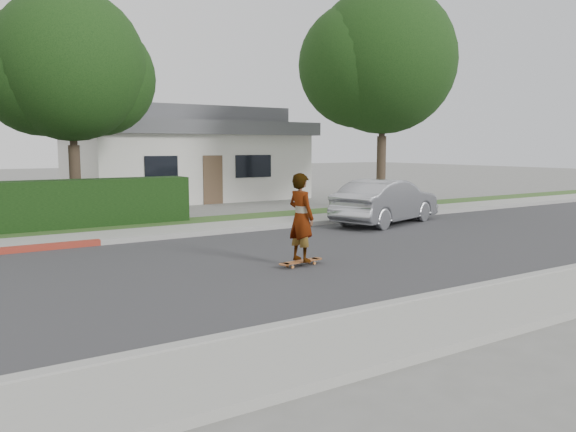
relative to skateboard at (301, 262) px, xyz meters
name	(u,v)px	position (x,y,z in m)	size (l,w,h in m)	color
ground	(101,284)	(-3.89, 0.69, -0.10)	(120.00, 120.00, 0.00)	slate
road	(101,284)	(-3.89, 0.69, -0.09)	(60.00, 8.00, 0.01)	#2D2D30
curb_near	(190,348)	(-3.89, -3.41, -0.02)	(60.00, 0.20, 0.15)	#9E9E99
sidewalk_near	(223,375)	(-3.89, -4.31, -0.04)	(60.00, 1.60, 0.12)	gray
curb_far	(58,246)	(-3.89, 4.79, -0.02)	(60.00, 0.20, 0.15)	#9E9E99
sidewalk_far	(51,242)	(-3.89, 5.69, -0.04)	(60.00, 1.60, 0.12)	gray
planting_strip	(40,234)	(-3.89, 7.29, -0.05)	(60.00, 1.60, 0.10)	#2D4C1E
tree_center	(69,70)	(-2.40, 9.88, 4.81)	(5.66, 4.84, 7.44)	#33261C
tree_right	(380,65)	(8.60, 7.38, 5.53)	(6.32, 5.60, 8.56)	#33261C
house	(182,154)	(4.11, 16.69, 2.00)	(10.60, 8.60, 4.30)	beige
skateboard	(301,262)	(0.00, 0.00, 0.00)	(1.13, 0.35, 0.10)	orange
skateboarder	(301,217)	(0.00, 0.00, 0.93)	(0.66, 0.44, 1.82)	white
car_silver	(386,202)	(5.93, 3.92, 0.62)	(1.52, 4.36, 1.44)	#AAABB1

